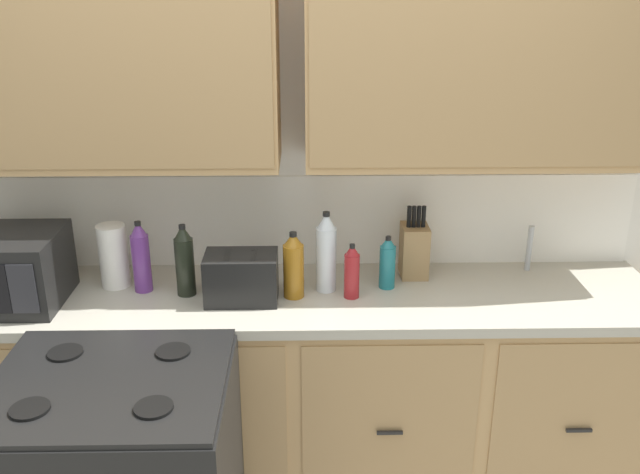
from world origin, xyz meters
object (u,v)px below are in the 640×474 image
object	(u,v)px
bottle_amber	(295,266)
bottle_red	(352,271)
bottle_violet	(141,257)
bottle_clear	(326,253)
paper_towel_roll	(114,256)
bottle_teal	(387,263)
knife_block	(414,250)
toaster	(241,277)
bottle_dark	(185,261)

from	to	relation	value
bottle_amber	bottle_red	bearing A→B (deg)	-2.91
bottle_violet	bottle_clear	world-z (taller)	bottle_clear
paper_towel_roll	bottle_violet	world-z (taller)	bottle_violet
bottle_clear	bottle_teal	bearing A→B (deg)	4.55
knife_block	bottle_clear	xyz separation A→B (m)	(-0.37, -0.14, 0.05)
toaster	bottle_violet	bearing A→B (deg)	166.88
bottle_dark	bottle_red	world-z (taller)	bottle_dark
bottle_teal	bottle_clear	distance (m)	0.25
toaster	bottle_teal	size ratio (longest dim) A/B	1.27
bottle_violet	toaster	bearing A→B (deg)	-13.12
paper_towel_roll	bottle_dark	xyz separation A→B (m)	(0.30, -0.09, 0.01)
bottle_red	knife_block	bearing A→B (deg)	37.12
toaster	bottle_red	size ratio (longest dim) A/B	1.25
bottle_violet	bottle_clear	xyz separation A→B (m)	(0.74, -0.01, 0.02)
paper_towel_roll	bottle_teal	world-z (taller)	paper_towel_roll
bottle_teal	bottle_red	world-z (taller)	bottle_red
bottle_teal	toaster	bearing A→B (deg)	-169.69
knife_block	bottle_clear	size ratio (longest dim) A/B	0.94
toaster	bottle_clear	distance (m)	0.35
toaster	bottle_teal	world-z (taller)	bottle_teal
paper_towel_roll	bottle_clear	bearing A→B (deg)	-3.97
bottle_amber	bottle_dark	world-z (taller)	bottle_dark
toaster	paper_towel_roll	distance (m)	0.55
toaster	bottle_dark	distance (m)	0.24
bottle_teal	bottle_dark	xyz separation A→B (m)	(-0.80, -0.05, 0.04)
bottle_amber	bottle_dark	bearing A→B (deg)	176.24
knife_block	paper_towel_roll	world-z (taller)	knife_block
bottle_clear	knife_block	bearing A→B (deg)	20.38
toaster	bottle_red	world-z (taller)	bottle_red
paper_towel_roll	bottle_dark	size ratio (longest dim) A/B	0.89
bottle_amber	bottle_teal	xyz separation A→B (m)	(0.37, 0.08, -0.02)
toaster	bottle_amber	xyz separation A→B (m)	(0.21, 0.03, 0.04)
bottle_violet	bottle_teal	xyz separation A→B (m)	(0.98, 0.01, -0.04)
bottle_amber	bottle_violet	xyz separation A→B (m)	(-0.61, 0.07, 0.01)
bottle_violet	bottle_dark	xyz separation A→B (m)	(0.18, -0.04, -0.00)
toaster	bottle_amber	world-z (taller)	bottle_amber
toaster	bottle_violet	distance (m)	0.42
paper_towel_roll	bottle_violet	distance (m)	0.13
bottle_dark	bottle_red	xyz separation A→B (m)	(0.65, -0.04, -0.03)
bottle_teal	bottle_clear	size ratio (longest dim) A/B	0.67
bottle_amber	bottle_clear	world-z (taller)	bottle_clear
bottle_amber	bottle_teal	size ratio (longest dim) A/B	1.22
toaster	bottle_amber	distance (m)	0.21
toaster	bottle_clear	size ratio (longest dim) A/B	0.84
bottle_teal	bottle_dark	world-z (taller)	bottle_dark
toaster	bottle_violet	world-z (taller)	bottle_violet
paper_towel_roll	bottle_clear	distance (m)	0.86
toaster	paper_towel_roll	world-z (taller)	paper_towel_roll
toaster	bottle_clear	xyz separation A→B (m)	(0.33, 0.09, 0.07)
bottle_violet	bottle_dark	size ratio (longest dim) A/B	1.00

